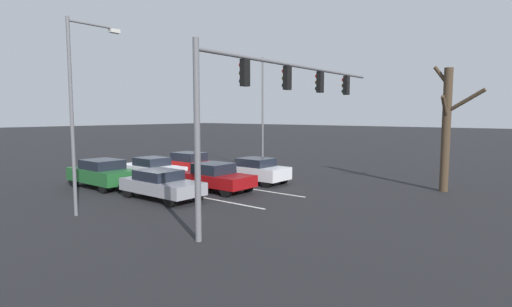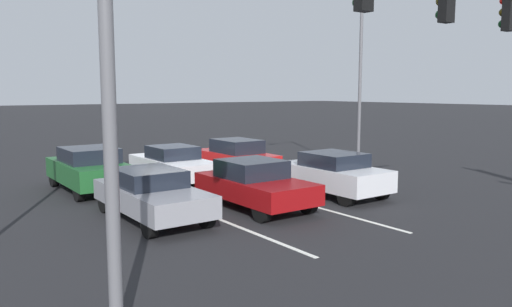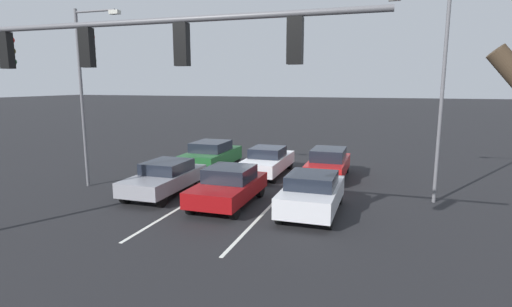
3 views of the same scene
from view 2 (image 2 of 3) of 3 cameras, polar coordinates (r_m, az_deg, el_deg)
ground_plane at (r=20.34m, az=-9.75°, el=-3.07°), size 240.00×240.00×0.00m
lane_stripe_left_divider at (r=19.24m, az=-2.55°, el=-3.54°), size 0.12×16.38×0.01m
lane_stripe_center_divider at (r=17.72m, az=-11.32°, el=-4.61°), size 0.12×16.38×0.01m
car_gray_rightlane_front at (r=14.24m, az=-11.88°, el=-4.47°), size 1.84×4.40×1.40m
car_maroon_midlane_front at (r=15.27m, az=-0.20°, el=-3.47°), size 1.93×4.13×1.48m
car_silver_leftlane_front at (r=17.31m, az=8.75°, el=-2.25°), size 1.89×4.03×1.49m
car_white_midlane_second at (r=19.92m, az=-9.49°, el=-1.18°), size 1.81×4.56×1.43m
car_red_leftlane_second at (r=21.57m, az=-2.28°, el=-0.33°), size 1.76×4.25×1.51m
car_darkgreen_rightlane_second at (r=18.85m, az=-18.53°, el=-1.62°), size 1.94×4.34×1.57m
traffic_signal_gantry at (r=9.52m, az=9.51°, el=15.61°), size 12.20×0.37×6.42m
street_lamp_left_shoulder at (r=22.08m, az=11.41°, el=9.93°), size 2.20×0.24×8.10m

